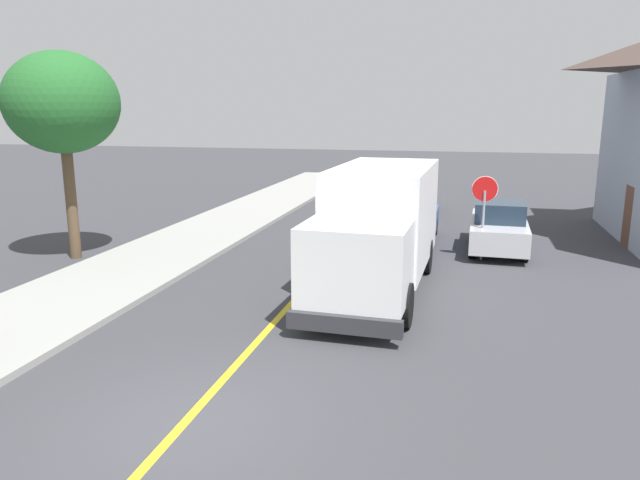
{
  "coord_description": "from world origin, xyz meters",
  "views": [
    {
      "loc": [
        3.93,
        -7.41,
        4.69
      ],
      "look_at": [
        0.48,
        6.87,
        1.4
      ],
      "focal_mm": 33.17,
      "sensor_mm": 36.0,
      "label": 1
    }
  ],
  "objects_px": {
    "box_truck": "(379,224)",
    "parked_car_near": "(410,220)",
    "stop_sign": "(484,202)",
    "street_tree_near": "(62,104)",
    "parked_car_mid": "(412,195)",
    "parked_van_across": "(499,227)"
  },
  "relations": [
    {
      "from": "box_truck",
      "to": "parked_car_near",
      "type": "distance_m",
      "value": 6.1
    },
    {
      "from": "parked_car_near",
      "to": "parked_van_across",
      "type": "height_order",
      "value": "same"
    },
    {
      "from": "stop_sign",
      "to": "street_tree_near",
      "type": "bearing_deg",
      "value": -167.52
    },
    {
      "from": "box_truck",
      "to": "parked_van_across",
      "type": "height_order",
      "value": "box_truck"
    },
    {
      "from": "parked_car_mid",
      "to": "box_truck",
      "type": "bearing_deg",
      "value": -89.22
    },
    {
      "from": "street_tree_near",
      "to": "parked_van_across",
      "type": "bearing_deg",
      "value": 17.9
    },
    {
      "from": "parked_car_near",
      "to": "street_tree_near",
      "type": "height_order",
      "value": "street_tree_near"
    },
    {
      "from": "parked_van_across",
      "to": "stop_sign",
      "type": "height_order",
      "value": "stop_sign"
    },
    {
      "from": "stop_sign",
      "to": "street_tree_near",
      "type": "height_order",
      "value": "street_tree_near"
    },
    {
      "from": "box_truck",
      "to": "parked_van_across",
      "type": "relative_size",
      "value": 1.63
    },
    {
      "from": "parked_van_across",
      "to": "stop_sign",
      "type": "distance_m",
      "value": 1.9
    },
    {
      "from": "box_truck",
      "to": "parked_car_mid",
      "type": "height_order",
      "value": "box_truck"
    },
    {
      "from": "box_truck",
      "to": "parked_car_near",
      "type": "height_order",
      "value": "box_truck"
    },
    {
      "from": "parked_car_near",
      "to": "parked_car_mid",
      "type": "distance_m",
      "value": 6.41
    },
    {
      "from": "parked_car_mid",
      "to": "parked_van_across",
      "type": "height_order",
      "value": "same"
    },
    {
      "from": "parked_car_near",
      "to": "stop_sign",
      "type": "relative_size",
      "value": 1.67
    },
    {
      "from": "parked_car_mid",
      "to": "stop_sign",
      "type": "distance_m",
      "value": 9.06
    },
    {
      "from": "box_truck",
      "to": "parked_car_mid",
      "type": "distance_m",
      "value": 12.44
    },
    {
      "from": "box_truck",
      "to": "stop_sign",
      "type": "height_order",
      "value": "box_truck"
    },
    {
      "from": "parked_van_across",
      "to": "street_tree_near",
      "type": "bearing_deg",
      "value": -162.1
    },
    {
      "from": "parked_car_mid",
      "to": "street_tree_near",
      "type": "bearing_deg",
      "value": -130.67
    },
    {
      "from": "parked_car_near",
      "to": "stop_sign",
      "type": "xyz_separation_m",
      "value": [
        2.44,
        -2.13,
        1.06
      ]
    }
  ]
}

